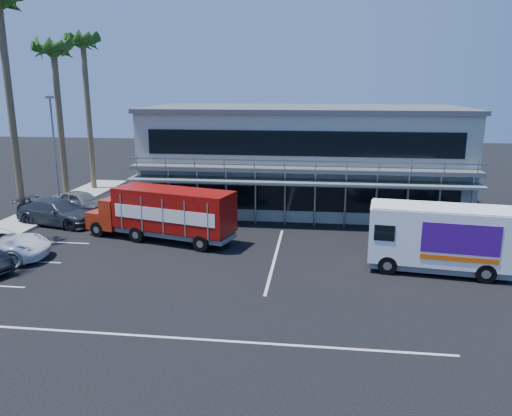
# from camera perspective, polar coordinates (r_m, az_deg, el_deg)

# --- Properties ---
(ground) EXTENTS (120.00, 120.00, 0.00)m
(ground) POSITION_cam_1_polar(r_m,az_deg,el_deg) (23.80, -3.30, -7.86)
(ground) COLOR black
(ground) RESTS_ON ground
(building) EXTENTS (22.40, 12.00, 7.30)m
(building) POSITION_cam_1_polar(r_m,az_deg,el_deg) (37.04, 5.44, 5.83)
(building) COLOR #939A8D
(building) RESTS_ON ground
(curb_strip) EXTENTS (3.00, 32.00, 0.16)m
(curb_strip) POSITION_cam_1_polar(r_m,az_deg,el_deg) (34.79, -26.45, -2.14)
(curb_strip) COLOR #A5A399
(curb_strip) RESTS_ON ground
(palm_d) EXTENTS (2.80, 2.80, 14.75)m
(palm_d) POSITION_cam_1_polar(r_m,az_deg,el_deg) (35.67, -27.21, 18.87)
(palm_d) COLOR brown
(palm_d) RESTS_ON ground
(palm_e) EXTENTS (2.80, 2.80, 12.25)m
(palm_e) POSITION_cam_1_polar(r_m,az_deg,el_deg) (39.53, -22.06, 15.47)
(palm_e) COLOR brown
(palm_e) RESTS_ON ground
(palm_f) EXTENTS (2.80, 2.80, 13.25)m
(palm_f) POSITION_cam_1_polar(r_m,az_deg,el_deg) (44.66, -19.12, 16.58)
(palm_f) COLOR brown
(palm_f) RESTS_ON ground
(light_pole_far) EXTENTS (0.50, 0.25, 8.09)m
(light_pole_far) POSITION_cam_1_polar(r_m,az_deg,el_deg) (37.75, -22.02, 6.33)
(light_pole_far) COLOR gray
(light_pole_far) RESTS_ON ground
(red_truck) EXTENTS (9.34, 4.50, 3.07)m
(red_truck) POSITION_cam_1_polar(r_m,az_deg,el_deg) (29.16, -10.43, -0.50)
(red_truck) COLOR #A4240D
(red_truck) RESTS_ON ground
(white_van) EXTENTS (6.84, 3.09, 3.23)m
(white_van) POSITION_cam_1_polar(r_m,az_deg,el_deg) (25.45, 20.28, -3.19)
(white_van) COLOR white
(white_van) RESTS_ON ground
(parked_car_d) EXTENTS (5.98, 3.51, 1.63)m
(parked_car_d) POSITION_cam_1_polar(r_m,az_deg,el_deg) (34.64, -21.70, -0.46)
(parked_car_d) COLOR #292E36
(parked_car_d) RESTS_ON ground
(parked_car_e) EXTENTS (4.90, 3.29, 1.55)m
(parked_car_e) POSITION_cam_1_polar(r_m,az_deg,el_deg) (37.40, -19.37, 0.68)
(parked_car_e) COLOR slate
(parked_car_e) RESTS_ON ground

